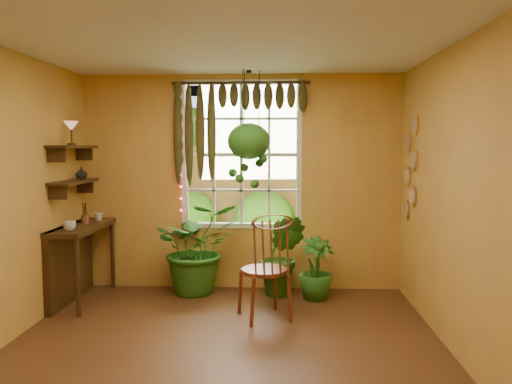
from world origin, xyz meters
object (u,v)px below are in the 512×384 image
at_px(counter_ledge, 74,254).
at_px(windsor_chair, 266,284).
at_px(potted_plant_mid, 282,256).
at_px(potted_plant_left, 197,248).
at_px(hanging_basket, 249,143).

height_order(counter_ledge, windsor_chair, windsor_chair).
relative_size(counter_ledge, potted_plant_mid, 1.21).
distance_m(windsor_chair, potted_plant_left, 1.27).
bearing_deg(counter_ledge, potted_plant_mid, 7.43).
bearing_deg(counter_ledge, hanging_basket, 9.82).
distance_m(windsor_chair, potted_plant_mid, 0.85).
xyz_separation_m(windsor_chair, potted_plant_left, (-0.87, 0.91, 0.19)).
xyz_separation_m(windsor_chair, hanging_basket, (-0.23, 0.86, 1.47)).
height_order(windsor_chair, potted_plant_left, windsor_chair).
bearing_deg(hanging_basket, counter_ledge, -170.18).
height_order(counter_ledge, potted_plant_left, potted_plant_left).
relative_size(windsor_chair, potted_plant_left, 1.15).
bearing_deg(windsor_chair, potted_plant_mid, 55.62).
distance_m(potted_plant_left, hanging_basket, 1.43).
height_order(potted_plant_left, potted_plant_mid, potted_plant_left).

